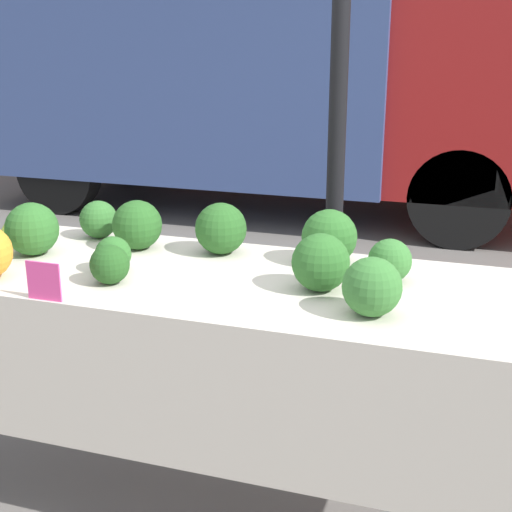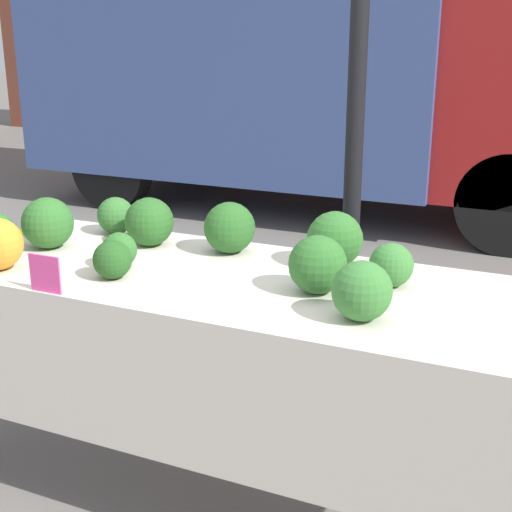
# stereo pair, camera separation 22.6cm
# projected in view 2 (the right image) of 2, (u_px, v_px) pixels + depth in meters

# --- Properties ---
(ground_plane) EXTENTS (40.00, 40.00, 0.00)m
(ground_plane) POSITION_uv_depth(u_px,v_px,m) (256.00, 500.00, 2.54)
(ground_plane) COLOR slate
(tent_pole) EXTENTS (0.07, 0.07, 2.50)m
(tent_pole) POSITION_uv_depth(u_px,v_px,m) (355.00, 125.00, 2.72)
(tent_pole) COLOR black
(tent_pole) RESTS_ON ground_plane
(parked_truck) EXTENTS (5.19, 1.84, 2.82)m
(parked_truck) POSITION_uv_depth(u_px,v_px,m) (301.00, 43.00, 6.26)
(parked_truck) COLOR #384C84
(parked_truck) RESTS_ON ground_plane
(market_table) EXTENTS (2.24, 0.75, 0.83)m
(market_table) POSITION_uv_depth(u_px,v_px,m) (248.00, 317.00, 2.26)
(market_table) COLOR beige
(market_table) RESTS_ON ground_plane
(romanesco_head) EXTENTS (0.14, 0.14, 0.11)m
(romanesco_head) POSITION_uv_depth(u_px,v_px,m) (35.00, 218.00, 2.80)
(romanesco_head) COLOR #93B238
(romanesco_head) RESTS_ON market_table
(broccoli_head_0) EXTENTS (0.14, 0.14, 0.14)m
(broccoli_head_0) POSITION_uv_depth(u_px,v_px,m) (391.00, 265.00, 2.20)
(broccoli_head_0) COLOR #387533
(broccoli_head_0) RESTS_ON market_table
(broccoli_head_1) EXTENTS (0.18, 0.18, 0.18)m
(broccoli_head_1) POSITION_uv_depth(u_px,v_px,m) (318.00, 265.00, 2.15)
(broccoli_head_1) COLOR #2D6628
(broccoli_head_1) RESTS_ON market_table
(broccoli_head_2) EXTENTS (0.12, 0.12, 0.12)m
(broccoli_head_2) POSITION_uv_depth(u_px,v_px,m) (119.00, 250.00, 2.39)
(broccoli_head_2) COLOR #2D6628
(broccoli_head_2) RESTS_ON market_table
(broccoli_head_5) EXTENTS (0.13, 0.13, 0.13)m
(broccoli_head_5) POSITION_uv_depth(u_px,v_px,m) (112.00, 260.00, 2.28)
(broccoli_head_5) COLOR #23511E
(broccoli_head_5) RESTS_ON market_table
(broccoli_head_6) EXTENTS (0.14, 0.14, 0.14)m
(broccoli_head_6) POSITION_uv_depth(u_px,v_px,m) (116.00, 215.00, 2.78)
(broccoli_head_6) COLOR #336B2D
(broccoli_head_6) RESTS_ON market_table
(broccoli_head_7) EXTENTS (0.19, 0.19, 0.19)m
(broccoli_head_7) POSITION_uv_depth(u_px,v_px,m) (335.00, 239.00, 2.38)
(broccoli_head_7) COLOR #2D6628
(broccoli_head_7) RESTS_ON market_table
(broccoli_head_8) EXTENTS (0.18, 0.18, 0.18)m
(broccoli_head_8) POSITION_uv_depth(u_px,v_px,m) (230.00, 228.00, 2.53)
(broccoli_head_8) COLOR #285B23
(broccoli_head_8) RESTS_ON market_table
(broccoli_head_9) EXTENTS (0.19, 0.19, 0.19)m
(broccoli_head_9) POSITION_uv_depth(u_px,v_px,m) (48.00, 223.00, 2.59)
(broccoli_head_9) COLOR #2D6628
(broccoli_head_9) RESTS_ON market_table
(broccoli_head_10) EXTENTS (0.17, 0.17, 0.17)m
(broccoli_head_10) POSITION_uv_depth(u_px,v_px,m) (362.00, 291.00, 1.95)
(broccoli_head_10) COLOR #387533
(broccoli_head_10) RESTS_ON market_table
(broccoli_head_11) EXTENTS (0.18, 0.18, 0.18)m
(broccoli_head_11) POSITION_uv_depth(u_px,v_px,m) (149.00, 222.00, 2.62)
(broccoli_head_11) COLOR #285B23
(broccoli_head_11) RESTS_ON market_table
(price_sign) EXTENTS (0.11, 0.01, 0.12)m
(price_sign) POSITION_uv_depth(u_px,v_px,m) (45.00, 274.00, 2.16)
(price_sign) COLOR #EF4793
(price_sign) RESTS_ON market_table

